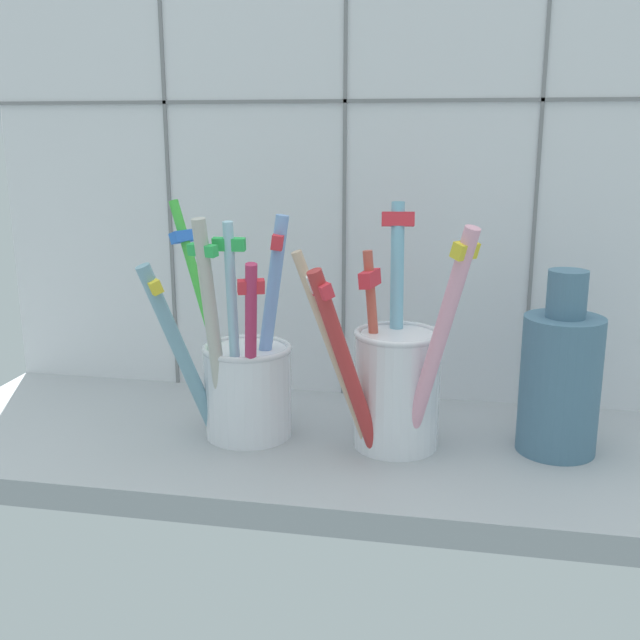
# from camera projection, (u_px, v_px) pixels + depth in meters

# --- Properties ---
(counter_slab) EXTENTS (0.64, 0.22, 0.02)m
(counter_slab) POSITION_uv_depth(u_px,v_px,m) (321.00, 451.00, 0.59)
(counter_slab) COLOR #9EA3A8
(counter_slab) RESTS_ON ground
(tile_wall_back) EXTENTS (0.64, 0.02, 0.45)m
(tile_wall_back) POSITION_uv_depth(u_px,v_px,m) (347.00, 165.00, 0.66)
(tile_wall_back) COLOR white
(tile_wall_back) RESTS_ON ground
(toothbrush_cup_left) EXTENTS (0.11, 0.09, 0.18)m
(toothbrush_cup_left) POSITION_uv_depth(u_px,v_px,m) (242.00, 378.00, 0.59)
(toothbrush_cup_left) COLOR white
(toothbrush_cup_left) RESTS_ON counter_slab
(toothbrush_cup_right) EXTENTS (0.13, 0.10, 0.18)m
(toothbrush_cup_right) POSITION_uv_depth(u_px,v_px,m) (394.00, 380.00, 0.56)
(toothbrush_cup_right) COLOR white
(toothbrush_cup_right) RESTS_ON counter_slab
(ceramic_vase) EXTENTS (0.06, 0.06, 0.14)m
(ceramic_vase) POSITION_uv_depth(u_px,v_px,m) (560.00, 379.00, 0.56)
(ceramic_vase) COLOR slate
(ceramic_vase) RESTS_ON counter_slab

